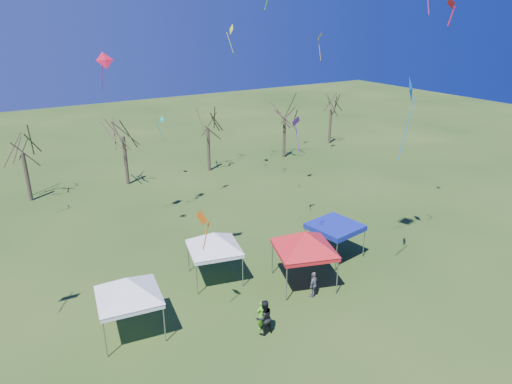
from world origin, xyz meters
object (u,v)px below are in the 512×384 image
tree_1 (19,135)px  person_grey (314,284)px  tree_3 (207,112)px  tent_white_mid (214,236)px  tree_4 (285,103)px  tree_5 (332,97)px  person_green (262,315)px  tent_white_west (127,282)px  person_dark (264,317)px  tent_blue (335,227)px  tree_2 (121,118)px  tent_red (305,235)px

tree_1 → person_grey: size_ratio=4.83×
tree_1 → tree_3: (16.80, -0.60, 0.29)m
tent_white_mid → tree_4: bearing=46.3°
tree_1 → tree_5: bearing=2.4°
person_green → tent_white_mid: bearing=-91.6°
tree_5 → person_grey: (-22.64, -25.66, -4.95)m
tree_1 → tent_white_west: bearing=-84.5°
tree_3 → tent_white_mid: 21.29m
tree_5 → person_grey: size_ratio=4.78×
tree_4 → tent_white_mid: tree_4 is taller
tree_5 → person_dark: (-26.76, -26.96, -4.79)m
person_grey → person_green: size_ratio=0.93×
tree_3 → tent_blue: bearing=-92.5°
tree_1 → person_green: tree_1 is taller
tent_white_west → tent_blue: (13.79, 0.81, -0.85)m
tent_white_mid → tree_3: bearing=65.1°
tree_5 → tent_white_mid: tree_5 is taller
tent_blue → tree_4: bearing=63.6°
tree_1 → tree_3: 16.81m
tree_4 → person_grey: bearing=-121.2°
person_green → person_grey: bearing=-167.2°
tent_white_west → person_dark: 6.92m
tree_3 → tent_white_west: size_ratio=1.92×
tree_2 → tent_white_west: (-6.28, -21.76, -3.33)m
tree_3 → tree_1: bearing=177.9°
tree_4 → tent_white_west: (-24.01, -21.39, -3.10)m
tree_3 → person_green: (-8.98, -24.60, -5.24)m
tree_1 → tent_white_mid: bearing=-68.1°
tree_5 → tree_2: bearing=-176.3°
tent_blue → person_grey: 5.23m
tree_2 → person_green: 25.53m
tree_1 → tree_2: size_ratio=0.92×
tree_3 → tent_white_west: tree_3 is taller
tree_2 → tent_white_mid: bearing=-91.4°
tent_white_mid → person_dark: size_ratio=2.11×
tree_5 → person_green: 38.00m
person_green → tent_white_west: bearing=-29.6°
tree_1 → tree_3: bearing=-2.1°
tree_4 → person_grey: 28.08m
tent_white_west → person_dark: size_ratio=2.18×
tent_white_mid → tent_white_west: bearing=-158.0°
person_green → person_dark: bearing=74.7°
tent_white_west → person_grey: tent_white_west is taller
tree_4 → tree_5: (8.37, 2.06, -0.33)m
tent_white_mid → person_grey: 6.38m
tree_2 → tent_white_west: bearing=-106.1°
tent_white_west → tent_red: size_ratio=0.96×
tent_white_mid → tent_red: (4.23, -3.19, 0.31)m
tree_3 → tent_white_mid: (-8.88, -19.09, -3.17)m
tree_5 → tent_red: size_ratio=1.74×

